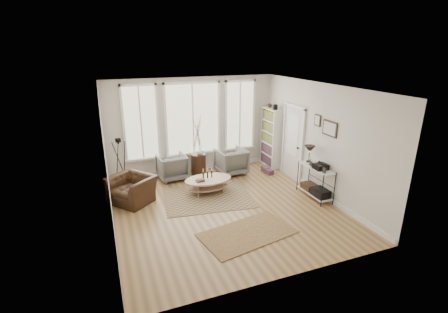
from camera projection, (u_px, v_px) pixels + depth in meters
name	position (u px, v px, depth m)	size (l,w,h in m)	color
room	(226.00, 152.00, 7.53)	(5.50, 5.54, 2.90)	#A47D4C
bay_window	(193.00, 121.00, 9.84)	(4.14, 0.12, 2.24)	#D1C38A
door	(293.00, 141.00, 9.49)	(0.09, 1.06, 2.22)	silver
bookcase	(271.00, 138.00, 10.45)	(0.31, 0.85, 2.06)	white
low_shelf	(315.00, 179.00, 8.34)	(0.38, 1.08, 1.30)	white
wall_art	(326.00, 126.00, 7.99)	(0.04, 0.88, 0.44)	black
rug_main	(208.00, 197.00, 8.46)	(2.25, 1.68, 0.01)	brown
rug_runner	(248.00, 233.00, 6.83)	(1.95, 1.09, 0.01)	brown
coffee_table	(208.00, 182.00, 8.66)	(1.30, 0.86, 0.58)	tan
armchair_left	(172.00, 167.00, 9.55)	(0.80, 0.82, 0.75)	slate
armchair_right	(231.00, 161.00, 9.96)	(0.84, 0.86, 0.79)	slate
side_table	(198.00, 147.00, 9.70)	(0.45, 0.45, 1.88)	#341F12
vase	(200.00, 150.00, 9.67)	(0.25, 0.25, 0.26)	silver
accent_chair	(132.00, 189.00, 8.16)	(0.90, 1.04, 0.67)	#341F12
tripod_camera	(121.00, 165.00, 8.87)	(0.50, 0.50, 1.42)	black
book_stack_near	(266.00, 169.00, 10.18)	(0.21, 0.26, 0.17)	maroon
book_stack_far	(269.00, 172.00, 9.98)	(0.18, 0.23, 0.15)	maroon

